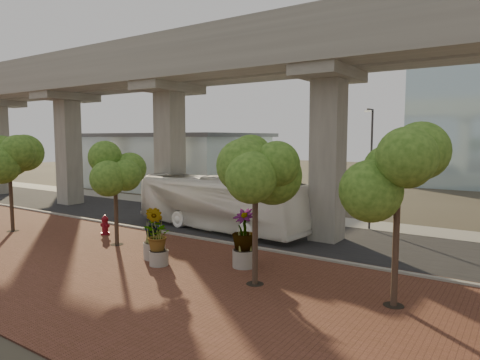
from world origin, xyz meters
The scene contains 18 objects.
ground centered at (0.00, 0.00, 0.00)m, with size 160.00×160.00×0.00m, color #373228.
brick_plaza centered at (0.00, -8.00, 0.03)m, with size 70.00×13.00×0.06m, color brown.
asphalt_road centered at (0.00, 2.00, 0.02)m, with size 90.00×8.00×0.04m, color black.
curb_strip centered at (0.00, -2.00, 0.08)m, with size 70.00×0.25×0.16m, color gray.
far_sidewalk centered at (0.00, 7.50, 0.03)m, with size 90.00×3.00×0.06m, color gray.
transit_viaduct centered at (0.00, 2.00, 7.29)m, with size 72.00×5.60×12.40m.
station_pavilion centered at (-20.00, 16.00, 3.22)m, with size 23.00×13.00×6.30m.
transit_bus centered at (-0.73, 0.81, 1.71)m, with size 2.89×12.30×3.43m, color white.
fire_hydrant centered at (-5.43, -4.27, 0.62)m, with size 0.58×0.52×1.17m.
planter_front centered at (1.66, -6.93, 1.34)m, with size 1.91×1.91×2.11m.
planter_right centered at (5.00, -5.00, 1.64)m, with size 2.45×2.45×2.61m.
planter_left centered at (0.72, -6.28, 1.59)m, with size 2.29×2.29×2.51m.
street_tree_far_west centered at (-10.93, -6.87, 4.27)m, with size 3.68×3.68×5.90m.
street_tree_near_west centered at (-2.91, -5.49, 4.26)m, with size 3.33×3.33×5.74m.
street_tree_near_east centered at (6.60, -6.61, 4.46)m, with size 3.54×3.54×6.04m.
street_tree_far_east centered at (11.72, -5.78, 4.54)m, with size 3.54×3.54×6.12m.
streetlamp_west centered at (-8.99, 5.89, 4.30)m, with size 0.36×1.07×7.36m.
streetlamp_east centered at (7.15, 6.07, 4.40)m, with size 0.37×1.09×7.53m.
Camera 1 is at (15.31, -20.53, 5.82)m, focal length 32.00 mm.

